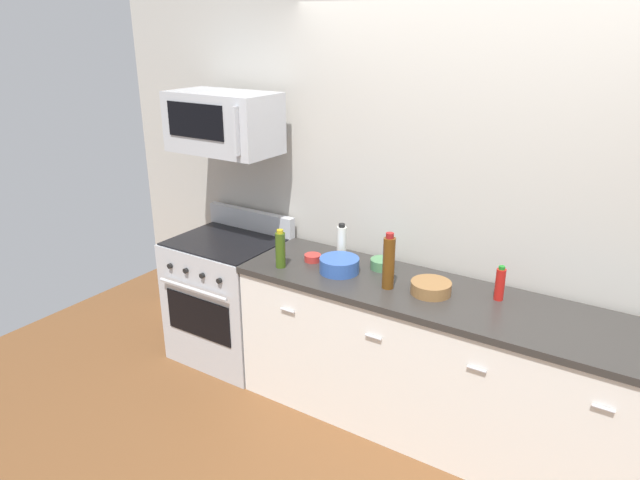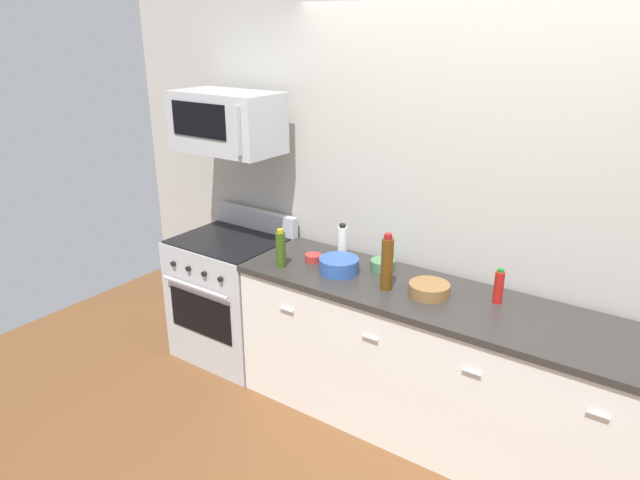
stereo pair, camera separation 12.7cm
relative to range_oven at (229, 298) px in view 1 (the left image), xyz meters
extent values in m
plane|color=brown|center=(1.66, 0.00, -0.47)|extent=(6.80, 6.80, 0.00)
cube|color=#B7B2A8|center=(1.66, 0.41, 0.88)|extent=(5.66, 0.10, 2.70)
cube|color=silver|center=(1.66, 0.00, -0.03)|extent=(2.54, 0.62, 0.88)
cube|color=#2D2B28|center=(1.66, 0.00, 0.43)|extent=(2.57, 0.65, 0.04)
cube|color=black|center=(1.66, -0.28, -0.42)|extent=(2.54, 0.02, 0.10)
cylinder|color=silver|center=(0.77, -0.33, 0.25)|extent=(0.10, 0.02, 0.02)
cylinder|color=silver|center=(1.36, -0.33, 0.25)|extent=(0.10, 0.02, 0.02)
cylinder|color=silver|center=(1.96, -0.33, 0.25)|extent=(0.10, 0.02, 0.02)
cylinder|color=silver|center=(2.55, -0.33, 0.25)|extent=(0.10, 0.02, 0.02)
cube|color=#B7BABF|center=(0.00, 0.00, -0.01)|extent=(0.76, 0.64, 0.91)
cube|color=black|center=(0.00, -0.33, -0.02)|extent=(0.58, 0.01, 0.30)
cylinder|color=#B7BABF|center=(0.00, -0.36, 0.21)|extent=(0.61, 0.02, 0.02)
cube|color=#B7BABF|center=(0.00, 0.29, 0.52)|extent=(0.76, 0.06, 0.16)
cube|color=black|center=(0.00, 0.00, 0.45)|extent=(0.73, 0.61, 0.01)
cylinder|color=black|center=(-0.23, -0.34, 0.32)|extent=(0.04, 0.02, 0.04)
cylinder|color=black|center=(-0.08, -0.34, 0.32)|extent=(0.04, 0.02, 0.04)
cylinder|color=black|center=(0.08, -0.34, 0.32)|extent=(0.04, 0.02, 0.04)
cylinder|color=black|center=(0.23, -0.34, 0.32)|extent=(0.04, 0.02, 0.04)
cube|color=#B7BABF|center=(0.00, 0.05, 1.28)|extent=(0.74, 0.40, 0.40)
cube|color=black|center=(-0.06, -0.16, 1.31)|extent=(0.48, 0.01, 0.22)
cube|color=#B7BABF|center=(0.30, -0.17, 1.28)|extent=(0.02, 0.04, 0.30)
cylinder|color=#B21914|center=(1.91, 0.12, 0.54)|extent=(0.05, 0.05, 0.18)
cylinder|color=#19721E|center=(1.91, 0.12, 0.64)|extent=(0.03, 0.03, 0.02)
cylinder|color=silver|center=(0.88, 0.13, 0.56)|extent=(0.06, 0.06, 0.23)
cylinder|color=black|center=(0.88, 0.13, 0.69)|extent=(0.04, 0.04, 0.02)
cylinder|color=#385114|center=(0.61, -0.17, 0.56)|extent=(0.06, 0.06, 0.23)
cylinder|color=#B29919|center=(0.61, -0.17, 0.69)|extent=(0.04, 0.04, 0.02)
cylinder|color=#59330F|center=(1.32, -0.08, 0.61)|extent=(0.07, 0.07, 0.31)
cylinder|color=maroon|center=(1.32, -0.08, 0.78)|extent=(0.05, 0.05, 0.03)
cylinder|color=brown|center=(1.56, -0.02, 0.49)|extent=(0.23, 0.23, 0.07)
torus|color=brown|center=(1.56, -0.02, 0.52)|extent=(0.23, 0.23, 0.01)
cylinder|color=brown|center=(1.56, -0.02, 0.46)|extent=(0.13, 0.13, 0.01)
cylinder|color=#2D519E|center=(0.97, -0.04, 0.50)|extent=(0.25, 0.25, 0.09)
torus|color=#2D519E|center=(0.97, -0.04, 0.54)|extent=(0.25, 0.25, 0.01)
cylinder|color=#2D519E|center=(0.97, -0.04, 0.46)|extent=(0.14, 0.14, 0.01)
cylinder|color=#B72D28|center=(0.73, 0.02, 0.47)|extent=(0.11, 0.11, 0.04)
torus|color=#B72D28|center=(0.73, 0.02, 0.49)|extent=(0.11, 0.11, 0.01)
cylinder|color=#B72D28|center=(0.73, 0.02, 0.45)|extent=(0.06, 0.06, 0.01)
cylinder|color=#477A4C|center=(1.17, 0.16, 0.48)|extent=(0.15, 0.15, 0.06)
torus|color=#477A4C|center=(1.17, 0.16, 0.51)|extent=(0.15, 0.15, 0.01)
cylinder|color=#477A4C|center=(1.17, 0.16, 0.46)|extent=(0.08, 0.08, 0.01)
camera|label=1|loc=(2.66, -2.88, 1.90)|focal=32.56mm
camera|label=2|loc=(2.77, -2.81, 1.90)|focal=32.56mm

